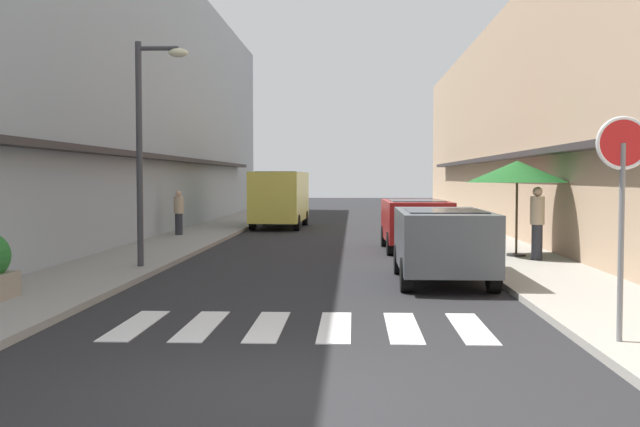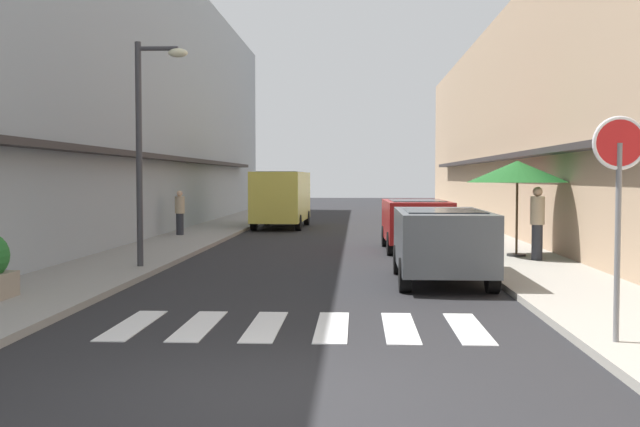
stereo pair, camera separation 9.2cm
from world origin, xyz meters
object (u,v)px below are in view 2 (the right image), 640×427
object	(u,v)px
parked_car_mid	(416,219)
street_lamp	(148,129)
cafe_umbrella	(517,172)
pedestrian_walking_far	(180,212)
pedestrian_walking_near	(537,221)
parked_car_near	(442,237)
round_street_sign	(619,169)
delivery_van	(282,195)

from	to	relation	value
parked_car_mid	street_lamp	xyz separation A→B (m)	(-6.37, -5.04, 2.29)
cafe_umbrella	pedestrian_walking_far	xyz separation A→B (m)	(-10.23, 6.62, -1.33)
pedestrian_walking_far	pedestrian_walking_near	bearing A→B (deg)	150.97
cafe_umbrella	pedestrian_walking_far	bearing A→B (deg)	147.09
parked_car_near	round_street_sign	world-z (taller)	round_street_sign
street_lamp	pedestrian_walking_near	world-z (taller)	street_lamp
parked_car_mid	pedestrian_walking_far	xyz separation A→B (m)	(-7.87, 4.17, 0.00)
parked_car_near	delivery_van	distance (m)	17.14
parked_car_mid	pedestrian_walking_near	xyz separation A→B (m)	(2.65, -3.36, 0.14)
parked_car_near	delivery_van	xyz separation A→B (m)	(-4.88, 16.42, 0.49)
cafe_umbrella	delivery_van	bearing A→B (deg)	120.51
parked_car_mid	cafe_umbrella	size ratio (longest dim) A/B	1.58
parked_car_near	parked_car_mid	world-z (taller)	same
round_street_sign	street_lamp	world-z (taller)	street_lamp
parked_car_mid	round_street_sign	world-z (taller)	round_street_sign
parked_car_mid	pedestrian_walking_near	bearing A→B (deg)	-51.70
round_street_sign	street_lamp	xyz separation A→B (m)	(-7.82, 7.40, 1.00)
parked_car_mid	round_street_sign	distance (m)	12.60
delivery_van	cafe_umbrella	distance (m)	14.28
round_street_sign	cafe_umbrella	distance (m)	10.04
parked_car_mid	street_lamp	world-z (taller)	street_lamp
street_lamp	cafe_umbrella	world-z (taller)	street_lamp
parked_car_mid	delivery_van	xyz separation A→B (m)	(-4.88, 9.83, 0.49)
round_street_sign	cafe_umbrella	xyz separation A→B (m)	(0.91, 10.00, 0.05)
parked_car_mid	cafe_umbrella	world-z (taller)	cafe_umbrella
round_street_sign	pedestrian_walking_near	xyz separation A→B (m)	(1.21, 9.09, -1.15)
street_lamp	pedestrian_walking_far	xyz separation A→B (m)	(-1.50, 9.22, -2.28)
parked_car_near	parked_car_mid	size ratio (longest dim) A/B	0.99
parked_car_near	street_lamp	size ratio (longest dim) A/B	0.79
parked_car_near	round_street_sign	size ratio (longest dim) A/B	1.46
round_street_sign	street_lamp	size ratio (longest dim) A/B	0.54
delivery_van	pedestrian_walking_near	xyz separation A→B (m)	(7.53, -13.19, -0.35)
pedestrian_walking_near	pedestrian_walking_far	world-z (taller)	pedestrian_walking_near
round_street_sign	cafe_umbrella	bearing A→B (deg)	84.80
delivery_van	cafe_umbrella	bearing A→B (deg)	-59.49
parked_car_mid	street_lamp	distance (m)	8.44
round_street_sign	cafe_umbrella	size ratio (longest dim) A/B	1.07
delivery_van	pedestrian_walking_far	bearing A→B (deg)	-117.86
street_lamp	parked_car_near	bearing A→B (deg)	-13.63
pedestrian_walking_far	delivery_van	bearing A→B (deg)	-111.30
parked_car_near	pedestrian_walking_near	distance (m)	4.18
delivery_van	street_lamp	size ratio (longest dim) A/B	1.09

